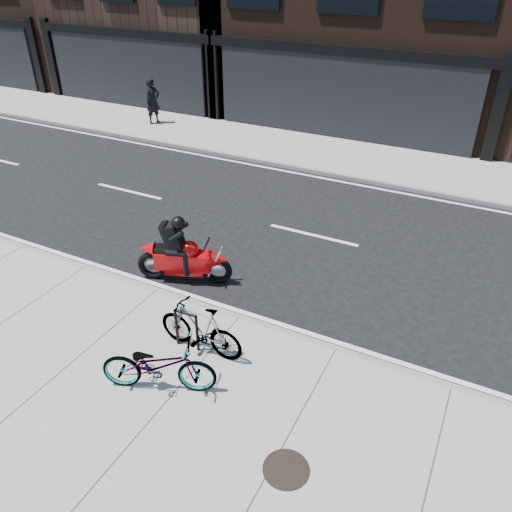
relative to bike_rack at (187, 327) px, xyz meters
The scene contains 9 objects.
ground 3.21m from the bike_rack, 82.53° to the left, with size 120.00×120.00×0.00m, color black.
sidewalk_near 1.99m from the bike_rack, 77.64° to the right, with size 60.00×6.00×0.13m, color gray.
sidewalk_far 10.90m from the bike_rack, 87.84° to the left, with size 60.00×3.50×0.13m, color gray.
bike_rack is the anchor object (origin of this frame).
bicycle_front 1.03m from the bike_rack, 81.36° to the right, with size 0.65×1.87×0.98m, color gray.
bicycle_rear 0.27m from the bike_rack, ahead, with size 0.47×1.66×1.00m, color gray.
motorcycle 2.33m from the bike_rack, 123.27° to the left, with size 2.05×0.96×1.59m.
pedestrian 14.07m from the bike_rack, 129.35° to the left, with size 0.65×0.43×1.78m, color black.
manhole_cover 3.04m from the bike_rack, 29.64° to the right, with size 0.66×0.66×0.01m, color black.
Camera 1 is at (3.81, -8.66, 6.27)m, focal length 35.00 mm.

